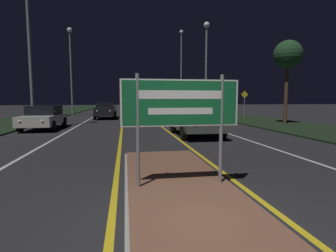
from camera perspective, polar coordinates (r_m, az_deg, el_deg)
name	(u,v)px	position (r m, az deg, el deg)	size (l,w,h in m)	color
ground_plane	(206,231)	(3.85, 8.21, -21.64)	(160.00, 160.00, 0.00)	#232326
median_island	(180,187)	(5.31, 2.69, -13.18)	(2.16, 6.75, 0.10)	#999993
verge_left	(22,120)	(24.80, -29.20, 1.10)	(5.00, 100.00, 0.08)	black
verge_right	(238,118)	(25.59, 15.08, 1.77)	(5.00, 100.00, 0.08)	black
centre_line_yellow_left	(123,116)	(28.30, -9.74, 2.19)	(0.12, 70.00, 0.01)	gold
centre_line_yellow_right	(147,116)	(28.40, -4.60, 2.27)	(0.12, 70.00, 0.01)	gold
lane_line_white_left	(95,116)	(28.48, -15.64, 2.08)	(0.12, 70.00, 0.01)	silver
lane_line_white_right	(174,115)	(28.79, 1.23, 2.33)	(0.12, 70.00, 0.01)	silver
edge_line_white_left	(65,116)	(28.96, -21.55, 1.95)	(0.10, 70.00, 0.01)	silver
edge_line_white_right	(200,115)	(29.48, 6.97, 2.37)	(0.10, 70.00, 0.01)	silver
highway_sign	(181,107)	(5.02, 2.79, 4.06)	(2.28, 0.07, 2.15)	gray
streetlight_left_near	(28,11)	(18.54, -28.24, 21.13)	(0.63, 0.63, 9.84)	gray
streetlight_left_far	(71,59)	(30.51, -20.43, 13.55)	(0.54, 0.54, 9.27)	gray
streetlight_right_near	(206,55)	(24.92, 8.33, 15.10)	(0.55, 0.55, 8.70)	gray
streetlight_right_far	(181,62)	(35.55, 2.90, 13.70)	(0.50, 0.50, 10.75)	gray
car_receding_0	(196,120)	(12.68, 6.07, 1.38)	(1.96, 4.18, 1.47)	#4C514C
car_receding_1	(210,112)	(22.39, 9.18, 3.11)	(1.98, 4.63, 1.36)	black
car_receding_2	(179,107)	(34.93, 2.47, 4.25)	(2.04, 4.62, 1.50)	black
car_approaching_0	(44,117)	(17.24, -25.37, 1.79)	(1.91, 4.32, 1.38)	silver
car_approaching_1	(106,110)	(24.80, -13.44, 3.44)	(1.84, 4.55, 1.49)	black
warning_sign	(244,103)	(22.11, 16.29, 4.93)	(0.60, 0.06, 2.37)	gray
roadside_palm_right	(288,56)	(20.05, 24.62, 13.73)	(1.89, 1.89, 5.66)	#4C3823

